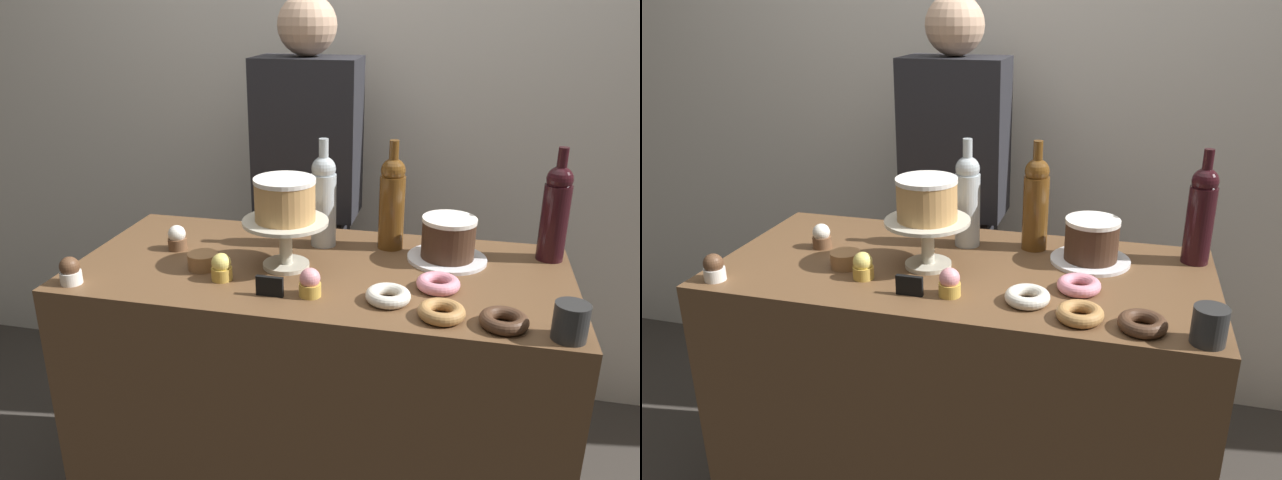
{
  "view_description": "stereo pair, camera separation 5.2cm",
  "coord_description": "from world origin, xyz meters",
  "views": [
    {
      "loc": [
        0.36,
        -1.56,
        1.57
      ],
      "look_at": [
        0.0,
        0.0,
        0.96
      ],
      "focal_mm": 35.07,
      "sensor_mm": 36.0,
      "label": 1
    },
    {
      "loc": [
        0.41,
        -1.55,
        1.57
      ],
      "look_at": [
        0.0,
        0.0,
        0.96
      ],
      "focal_mm": 35.07,
      "sensor_mm": 36.0,
      "label": 2
    }
  ],
  "objects": [
    {
      "name": "donut_maple",
      "position": [
        0.34,
        -0.23,
        0.9
      ],
      "size": [
        0.11,
        0.11,
        0.03
      ],
      "color": "#B27F47",
      "rests_on": "display_counter"
    },
    {
      "name": "white_layer_cake",
      "position": [
        -0.09,
        -0.02,
        1.08
      ],
      "size": [
        0.17,
        0.17,
        0.12
      ],
      "color": "tan",
      "rests_on": "cake_stand_pedestal"
    },
    {
      "name": "back_wall",
      "position": [
        0.0,
        0.89,
        1.3
      ],
      "size": [
        6.0,
        0.05,
        2.6
      ],
      "color": "silver",
      "rests_on": "ground_plane"
    },
    {
      "name": "donut_sugar",
      "position": [
        0.21,
        -0.17,
        0.9
      ],
      "size": [
        0.11,
        0.11,
        0.03
      ],
      "color": "silver",
      "rests_on": "display_counter"
    },
    {
      "name": "silver_serving_platter",
      "position": [
        0.34,
        0.13,
        0.89
      ],
      "size": [
        0.22,
        0.22,
        0.01
      ],
      "color": "white",
      "rests_on": "display_counter"
    },
    {
      "name": "barista_figure",
      "position": [
        -0.17,
        0.55,
        0.84
      ],
      "size": [
        0.36,
        0.22,
        1.6
      ],
      "color": "black",
      "rests_on": "ground_plane"
    },
    {
      "name": "donut_chocolate",
      "position": [
        0.48,
        -0.24,
        0.9
      ],
      "size": [
        0.11,
        0.11,
        0.03
      ],
      "color": "#472D1E",
      "rests_on": "display_counter"
    },
    {
      "name": "cupcake_chocolate",
      "position": [
        -0.61,
        -0.25,
        0.91
      ],
      "size": [
        0.06,
        0.06,
        0.07
      ],
      "color": "white",
      "rests_on": "display_counter"
    },
    {
      "name": "wine_bottle_dark_red",
      "position": [
        0.63,
        0.21,
        1.02
      ],
      "size": [
        0.08,
        0.08,
        0.33
      ],
      "color": "black",
      "rests_on": "display_counter"
    },
    {
      "name": "chocolate_round_cake",
      "position": [
        0.34,
        0.13,
        0.95
      ],
      "size": [
        0.15,
        0.15,
        0.12
      ],
      "color": "#3D2619",
      "rests_on": "silver_serving_platter"
    },
    {
      "name": "cupcake_vanilla",
      "position": [
        -0.44,
        0.03,
        0.91
      ],
      "size": [
        0.06,
        0.06,
        0.07
      ],
      "color": "brown",
      "rests_on": "display_counter"
    },
    {
      "name": "wine_bottle_clear",
      "position": [
        -0.03,
        0.17,
        1.02
      ],
      "size": [
        0.08,
        0.08,
        0.33
      ],
      "color": "#B2BCC1",
      "rests_on": "display_counter"
    },
    {
      "name": "display_counter",
      "position": [
        0.0,
        0.0,
        0.44
      ],
      "size": [
        1.37,
        0.64,
        0.88
      ],
      "color": "brown",
      "rests_on": "ground_plane"
    },
    {
      "name": "price_sign_chalkboard",
      "position": [
        -0.08,
        -0.21,
        0.91
      ],
      "size": [
        0.07,
        0.01,
        0.05
      ],
      "color": "black",
      "rests_on": "display_counter"
    },
    {
      "name": "wine_bottle_amber",
      "position": [
        0.17,
        0.19,
        1.02
      ],
      "size": [
        0.08,
        0.08,
        0.33
      ],
      "color": "#5B3814",
      "rests_on": "display_counter"
    },
    {
      "name": "cupcake_strawberry",
      "position": [
        0.02,
        -0.18,
        0.91
      ],
      "size": [
        0.06,
        0.06,
        0.07
      ],
      "color": "gold",
      "rests_on": "display_counter"
    },
    {
      "name": "cake_stand_pedestal",
      "position": [
        -0.09,
        -0.02,
        0.97
      ],
      "size": [
        0.24,
        0.24,
        0.14
      ],
      "color": "beige",
      "rests_on": "display_counter"
    },
    {
      "name": "cookie_stack",
      "position": [
        -0.31,
        -0.08,
        0.9
      ],
      "size": [
        0.08,
        0.08,
        0.04
      ],
      "color": "olive",
      "rests_on": "display_counter"
    },
    {
      "name": "coffee_cup_ceramic",
      "position": [
        0.62,
        -0.27,
        0.92
      ],
      "size": [
        0.08,
        0.08,
        0.08
      ],
      "color": "#282828",
      "rests_on": "display_counter"
    },
    {
      "name": "cupcake_lemon",
      "position": [
        -0.23,
        -0.14,
        0.91
      ],
      "size": [
        0.06,
        0.06,
        0.07
      ],
      "color": "gold",
      "rests_on": "display_counter"
    },
    {
      "name": "donut_pink",
      "position": [
        0.33,
        -0.07,
        0.9
      ],
      "size": [
        0.11,
        0.11,
        0.03
      ],
      "color": "pink",
      "rests_on": "display_counter"
    }
  ]
}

